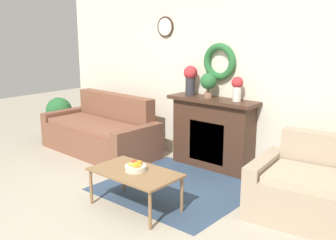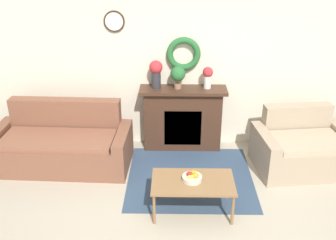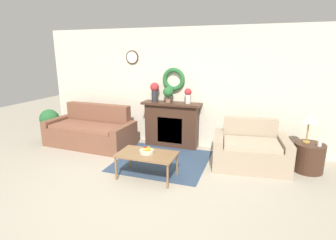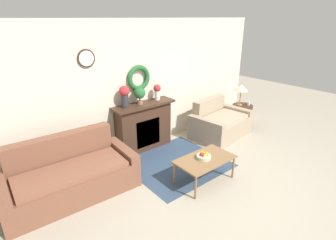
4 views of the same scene
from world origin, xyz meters
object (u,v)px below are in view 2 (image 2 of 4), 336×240
loveseat_right (302,148)px  coffee_table (193,184)px  fireplace (183,118)px  fruit_bowl (192,177)px  potted_plant_on_mantel (178,75)px  couch_left (62,145)px  vase_on_mantel_right (208,76)px  vase_on_mantel_left (156,72)px

loveseat_right → coffee_table: loveseat_right is taller
fireplace → loveseat_right: fireplace is taller
fruit_bowl → potted_plant_on_mantel: (-0.18, 1.67, 0.78)m
couch_left → coffee_table: size_ratio=2.04×
couch_left → vase_on_mantel_right: 2.46m
fireplace → coffee_table: fireplace is taller
vase_on_mantel_left → vase_on_mantel_right: vase_on_mantel_left is taller
couch_left → vase_on_mantel_left: size_ratio=4.76×
vase_on_mantel_left → loveseat_right: bearing=-15.3°
fruit_bowl → vase_on_mantel_left: size_ratio=0.56×
vase_on_mantel_left → potted_plant_on_mantel: 0.34m
vase_on_mantel_right → vase_on_mantel_left: bearing=180.0°
potted_plant_on_mantel → couch_left: bearing=-162.5°
coffee_table → vase_on_mantel_left: vase_on_mantel_left is taller
coffee_table → vase_on_mantel_right: 1.92m
fireplace → vase_on_mantel_left: bearing=179.2°
fruit_bowl → potted_plant_on_mantel: potted_plant_on_mantel is taller
fireplace → potted_plant_on_mantel: bearing=-170.4°
fireplace → potted_plant_on_mantel: 0.75m
fireplace → fruit_bowl: 1.69m
couch_left → coffee_table: couch_left is taller
loveseat_right → potted_plant_on_mantel: size_ratio=4.15×
couch_left → loveseat_right: couch_left is taller
coffee_table → vase_on_mantel_right: size_ratio=3.02×
loveseat_right → fruit_bowl: bearing=-154.4°
fireplace → vase_on_mantel_left: vase_on_mantel_left is taller
couch_left → vase_on_mantel_left: vase_on_mantel_left is taller
fireplace → coffee_table: size_ratio=1.34×
fireplace → loveseat_right: (1.79, -0.60, -0.21)m
couch_left → vase_on_mantel_right: (2.21, 0.57, 0.92)m
fireplace → coffee_table: 1.71m
coffee_table → fruit_bowl: size_ratio=4.14×
fireplace → couch_left: bearing=-162.8°
fireplace → potted_plant_on_mantel: (-0.09, -0.01, 0.74)m
couch_left → potted_plant_on_mantel: bearing=19.8°
coffee_table → vase_on_mantel_left: bearing=107.1°
loveseat_right → vase_on_mantel_left: 2.50m
fireplace → vase_on_mantel_right: (0.38, 0.01, 0.71)m
fruit_bowl → loveseat_right: bearing=32.6°
coffee_table → potted_plant_on_mantel: bearing=96.3°
vase_on_mantel_left → couch_left: bearing=-157.9°
couch_left → loveseat_right: size_ratio=1.40×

